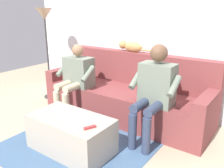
# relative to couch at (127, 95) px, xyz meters

# --- Properties ---
(ground_plane) EXTENTS (8.00, 8.00, 0.00)m
(ground_plane) POSITION_rel_couch_xyz_m (0.00, 0.75, -0.32)
(ground_plane) COLOR tan
(back_wall) EXTENTS (4.58, 0.06, 2.49)m
(back_wall) POSITION_rel_couch_xyz_m (0.00, -0.49, 0.93)
(back_wall) COLOR silver
(back_wall) RESTS_ON ground
(couch) EXTENTS (2.54, 0.83, 0.94)m
(couch) POSITION_rel_couch_xyz_m (0.00, 0.00, 0.00)
(couch) COLOR brown
(couch) RESTS_ON ground
(coffee_table) EXTENTS (0.97, 0.53, 0.42)m
(coffee_table) POSITION_rel_couch_xyz_m (0.00, 1.20, -0.11)
(coffee_table) COLOR #A89E8E
(coffee_table) RESTS_ON ground
(person_left_seated) EXTENTS (0.57, 0.58, 1.19)m
(person_left_seated) POSITION_rel_couch_xyz_m (-0.65, 0.42, 0.35)
(person_left_seated) COLOR slate
(person_left_seated) RESTS_ON ground
(person_right_seated) EXTENTS (0.59, 0.56, 1.08)m
(person_right_seated) POSITION_rel_couch_xyz_m (0.65, 0.42, 0.30)
(person_right_seated) COLOR slate
(person_right_seated) RESTS_ON ground
(cat_on_backrest) EXTENTS (0.56, 0.13, 0.17)m
(cat_on_backrest) POSITION_rel_couch_xyz_m (0.12, -0.27, 0.70)
(cat_on_backrest) COLOR #B7844C
(cat_on_backrest) RESTS_ON couch
(remote_red) EXTENTS (0.08, 0.13, 0.02)m
(remote_red) POSITION_rel_couch_xyz_m (-0.35, 1.27, 0.11)
(remote_red) COLOR #B73333
(remote_red) RESTS_ON coffee_table
(floor_rug) EXTENTS (1.67, 1.59, 0.01)m
(floor_rug) POSITION_rel_couch_xyz_m (0.00, 1.06, -0.31)
(floor_rug) COLOR #426084
(floor_rug) RESTS_ON ground
(floor_lamp) EXTENTS (0.28, 0.28, 1.60)m
(floor_lamp) POSITION_rel_couch_xyz_m (1.58, 0.15, 1.03)
(floor_lamp) COLOR #2D2D2D
(floor_lamp) RESTS_ON ground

